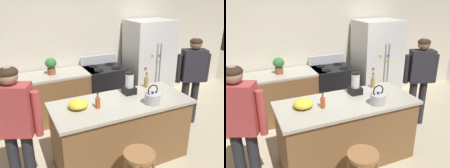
# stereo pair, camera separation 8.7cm
# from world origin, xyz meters

# --- Properties ---
(ground_plane) EXTENTS (14.00, 14.00, 0.00)m
(ground_plane) POSITION_xyz_m (0.00, 0.00, 0.00)
(ground_plane) COLOR beige
(back_wall) EXTENTS (8.00, 0.10, 2.70)m
(back_wall) POSITION_xyz_m (0.00, 1.95, 1.35)
(back_wall) COLOR beige
(back_wall) RESTS_ON ground_plane
(kitchen_island) EXTENTS (1.90, 0.83, 0.92)m
(kitchen_island) POSITION_xyz_m (0.00, 0.00, 0.46)
(kitchen_island) COLOR brown
(kitchen_island) RESTS_ON ground_plane
(back_counter_run) EXTENTS (2.00, 0.64, 0.92)m
(back_counter_run) POSITION_xyz_m (-0.80, 1.55, 0.46)
(back_counter_run) COLOR brown
(back_counter_run) RESTS_ON ground_plane
(refrigerator) EXTENTS (0.90, 0.73, 1.78)m
(refrigerator) POSITION_xyz_m (1.42, 1.50, 0.89)
(refrigerator) COLOR silver
(refrigerator) RESTS_ON ground_plane
(stove_range) EXTENTS (0.76, 0.65, 1.10)m
(stove_range) POSITION_xyz_m (0.41, 1.52, 0.47)
(stove_range) COLOR black
(stove_range) RESTS_ON ground_plane
(person_by_island_left) EXTENTS (0.57, 0.36, 1.60)m
(person_by_island_left) POSITION_xyz_m (-1.34, -0.04, 0.96)
(person_by_island_left) COLOR #26262B
(person_by_island_left) RESTS_ON ground_plane
(person_by_sink_right) EXTENTS (0.59, 0.34, 1.59)m
(person_by_sink_right) POSITION_xyz_m (1.61, 0.40, 0.96)
(person_by_sink_right) COLOR #26262B
(person_by_sink_right) RESTS_ON ground_plane
(bar_stool) EXTENTS (0.36, 0.36, 0.62)m
(bar_stool) POSITION_xyz_m (-0.15, -0.73, 0.49)
(bar_stool) COLOR #9E6B3D
(bar_stool) RESTS_ON ground_plane
(potted_plant) EXTENTS (0.20, 0.20, 0.30)m
(potted_plant) POSITION_xyz_m (-0.60, 1.55, 1.09)
(potted_plant) COLOR brown
(potted_plant) RESTS_ON back_counter_run
(blender_appliance) EXTENTS (0.17, 0.17, 0.33)m
(blender_appliance) POSITION_xyz_m (0.23, 0.20, 1.05)
(blender_appliance) COLOR black
(blender_appliance) RESTS_ON kitchen_island
(bottle_vinegar) EXTENTS (0.06, 0.06, 0.24)m
(bottle_vinegar) POSITION_xyz_m (0.59, 0.31, 1.00)
(bottle_vinegar) COLOR olive
(bottle_vinegar) RESTS_ON kitchen_island
(bottle_cooking_sauce) EXTENTS (0.06, 0.06, 0.22)m
(bottle_cooking_sauce) POSITION_xyz_m (-0.36, -0.03, 0.99)
(bottle_cooking_sauce) COLOR #B24C26
(bottle_cooking_sauce) RESTS_ON kitchen_island
(mixing_bowl) EXTENTS (0.26, 0.26, 0.11)m
(mixing_bowl) POSITION_xyz_m (-0.59, 0.06, 0.97)
(mixing_bowl) COLOR yellow
(mixing_bowl) RESTS_ON kitchen_island
(tea_kettle) EXTENTS (0.28, 0.20, 0.27)m
(tea_kettle) POSITION_xyz_m (0.34, -0.22, 0.99)
(tea_kettle) COLOR #B7BABF
(tea_kettle) RESTS_ON kitchen_island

